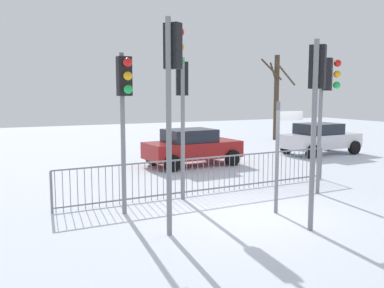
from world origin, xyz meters
name	(u,v)px	position (x,y,z in m)	size (l,w,h in m)	color
ground_plane	(256,215)	(0.00, 0.00, 0.00)	(60.00, 60.00, 0.00)	silver
traffic_light_rear_right	(316,92)	(0.53, -1.37, 2.93)	(0.48, 0.45, 4.00)	slate
traffic_light_foreground_left	(182,96)	(-0.92, 2.24, 2.81)	(0.37, 0.55, 3.84)	slate
traffic_light_rear_left	(124,97)	(-2.81, 1.31, 2.81)	(0.33, 0.57, 3.84)	slate
traffic_light_mid_left	(172,78)	(-2.30, -0.36, 3.22)	(0.50, 0.44, 4.39)	slate
traffic_light_mid_right	(327,93)	(2.94, 0.91, 2.91)	(0.45, 0.48, 3.97)	slate
direction_sign_post	(280,151)	(0.60, -0.09, 1.53)	(0.79, 0.09, 2.71)	slate
pedestrian_guard_railing	(209,174)	(0.00, 2.42, 0.55)	(8.86, 0.43, 1.07)	slate
car_red_mid	(192,147)	(1.59, 6.89, 0.77)	(3.90, 2.14, 1.47)	maroon
car_white_trailing	(320,138)	(8.46, 7.13, 0.77)	(3.89, 2.10, 1.47)	silver
bare_tree_centre	(276,95)	(10.25, 13.01, 2.76)	(1.84, 1.36, 5.18)	#473828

